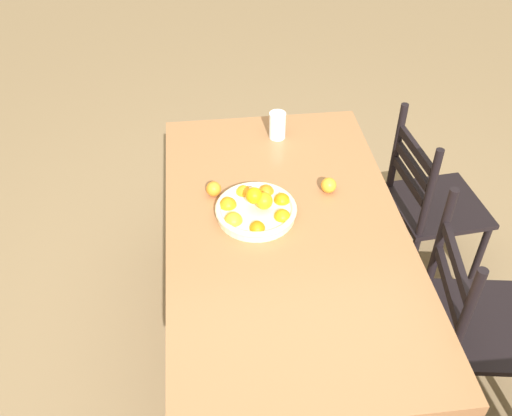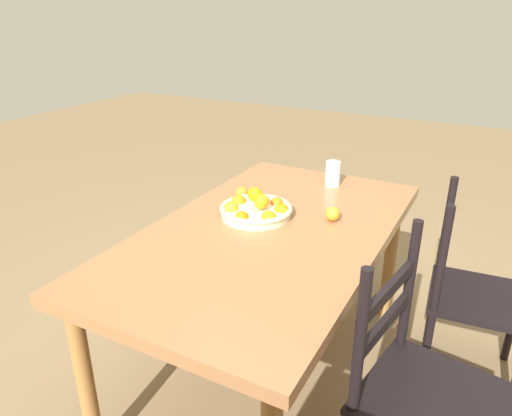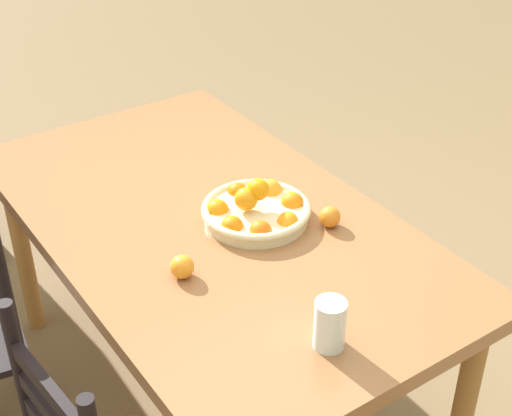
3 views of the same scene
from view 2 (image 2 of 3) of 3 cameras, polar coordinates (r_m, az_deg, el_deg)
name	(u,v)px [view 2 (image 2 of 3)]	position (r m, az deg, el deg)	size (l,w,h in m)	color
ground_plane	(267,370)	(2.42, 1.35, -18.88)	(12.00, 12.00, 0.00)	olive
dining_table	(269,244)	(2.03, 1.53, -4.39)	(1.63, 0.93, 0.76)	#95623C
chair_near_window	(423,393)	(1.77, 19.42, -20.28)	(0.52, 0.52, 0.96)	black
chair_by_cabinet	(469,293)	(2.36, 24.21, -9.29)	(0.46, 0.46, 0.91)	black
fruit_bowl	(256,209)	(2.10, 0.00, -0.17)	(0.32, 0.32, 0.14)	beige
orange_loose_0	(333,214)	(2.08, 9.20, -0.70)	(0.06, 0.06, 0.06)	orange
orange_loose_1	(242,193)	(2.29, -1.70, 1.81)	(0.06, 0.06, 0.06)	orange
drinking_glass	(333,174)	(2.49, 9.22, 4.11)	(0.08, 0.08, 0.13)	silver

